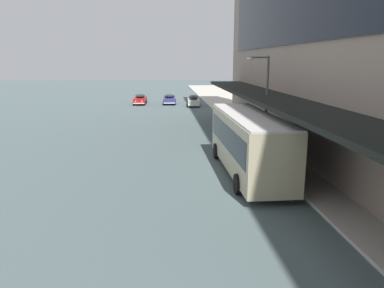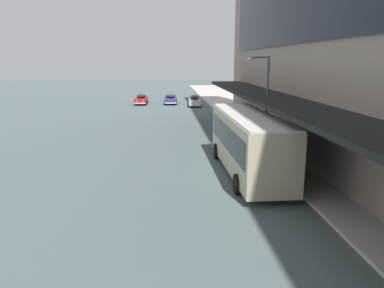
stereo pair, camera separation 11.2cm
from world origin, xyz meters
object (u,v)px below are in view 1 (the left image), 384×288
transit_bus_kerbside_front (248,140)px  sedan_second_mid (140,99)px  sedan_lead_near (194,101)px  sedan_far_back (170,99)px  street_lamp (264,98)px

transit_bus_kerbside_front → sedan_second_mid: bearing=102.7°
sedan_second_mid → sedan_lead_near: (7.64, -3.14, 0.05)m
transit_bus_kerbside_front → sedan_far_back: 35.37m
street_lamp → sedan_second_mid: bearing=107.4°
transit_bus_kerbside_front → street_lamp: (1.89, 3.94, 1.97)m
transit_bus_kerbside_front → sedan_lead_near: 32.36m
transit_bus_kerbside_front → street_lamp: bearing=64.4°
sedan_lead_near → street_lamp: (2.25, -28.39, 3.15)m
sedan_second_mid → sedan_lead_near: 8.26m
transit_bus_kerbside_front → sedan_lead_near: bearing=90.6°
sedan_second_mid → sedan_far_back: size_ratio=1.11×
street_lamp → transit_bus_kerbside_front: bearing=-115.6°
sedan_second_mid → sedan_far_back: bearing=-4.2°
sedan_second_mid → street_lamp: street_lamp is taller
sedan_far_back → sedan_lead_near: 4.35m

